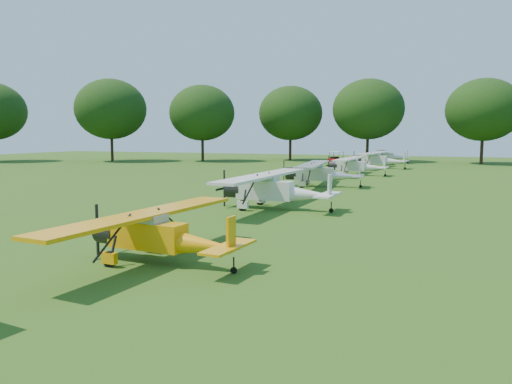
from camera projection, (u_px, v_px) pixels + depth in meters
ground at (232, 219)px, 25.31m from camera, size 160.00×160.00×0.00m
tree_belt at (303, 54)px, 23.24m from camera, size 137.36×130.27×14.52m
aircraft_2 at (158, 232)px, 16.58m from camera, size 5.84×9.31×1.83m
aircraft_3 at (273, 187)px, 28.60m from camera, size 6.92×11.00×2.17m
aircraft_4 at (320, 172)px, 40.91m from camera, size 6.69×10.63×2.09m
aircraft_5 at (355, 164)px, 52.24m from camera, size 6.30×10.01×1.98m
aircraft_6 at (378, 158)px, 62.96m from camera, size 6.88×10.94×2.15m
aircraft_7 at (386, 155)px, 74.00m from camera, size 6.47×10.25×2.01m
golf_cart at (336, 160)px, 72.59m from camera, size 2.41×1.93×1.80m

